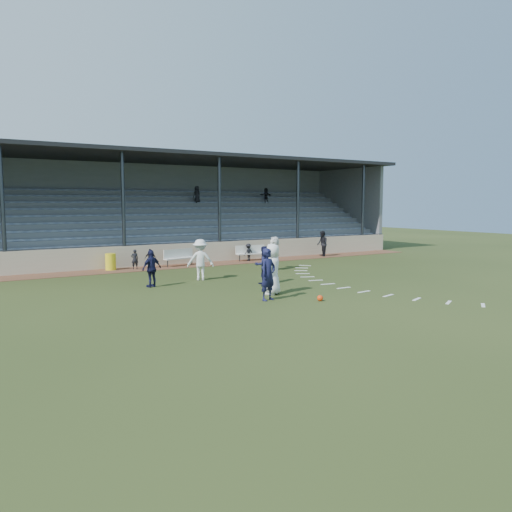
{
  "coord_description": "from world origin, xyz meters",
  "views": [
    {
      "loc": [
        -11.33,
        -15.83,
        3.58
      ],
      "look_at": [
        0.0,
        2.5,
        1.3
      ],
      "focal_mm": 35.0,
      "sensor_mm": 36.0,
      "label": 1
    }
  ],
  "objects_px": {
    "football": "(320,298)",
    "trash_bin": "(111,262)",
    "bench_right": "(251,251)",
    "bench_left": "(179,256)",
    "player_navy_lead": "(268,274)",
    "official": "(322,244)",
    "player_white_lead": "(273,269)"
  },
  "relations": [
    {
      "from": "football",
      "to": "trash_bin",
      "type": "bearing_deg",
      "value": 108.45
    },
    {
      "from": "bench_right",
      "to": "football",
      "type": "height_order",
      "value": "bench_right"
    },
    {
      "from": "bench_left",
      "to": "player_navy_lead",
      "type": "bearing_deg",
      "value": -109.42
    },
    {
      "from": "bench_left",
      "to": "bench_right",
      "type": "relative_size",
      "value": 1.01
    },
    {
      "from": "trash_bin",
      "to": "football",
      "type": "height_order",
      "value": "trash_bin"
    },
    {
      "from": "football",
      "to": "official",
      "type": "bearing_deg",
      "value": 50.47
    },
    {
      "from": "bench_right",
      "to": "player_white_lead",
      "type": "xyz_separation_m",
      "value": [
        -5.27,
        -10.39,
        0.42
      ]
    },
    {
      "from": "bench_right",
      "to": "official",
      "type": "bearing_deg",
      "value": -0.37
    },
    {
      "from": "trash_bin",
      "to": "player_white_lead",
      "type": "height_order",
      "value": "player_white_lead"
    },
    {
      "from": "player_navy_lead",
      "to": "official",
      "type": "xyz_separation_m",
      "value": [
        11.48,
        10.9,
        -0.09
      ]
    },
    {
      "from": "bench_left",
      "to": "trash_bin",
      "type": "xyz_separation_m",
      "value": [
        -3.87,
        0.18,
        -0.12
      ]
    },
    {
      "from": "trash_bin",
      "to": "football",
      "type": "xyz_separation_m",
      "value": [
        4.19,
        -12.55,
        -0.35
      ]
    },
    {
      "from": "official",
      "to": "bench_right",
      "type": "bearing_deg",
      "value": -72.43
    },
    {
      "from": "player_white_lead",
      "to": "player_navy_lead",
      "type": "distance_m",
      "value": 1.24
    },
    {
      "from": "trash_bin",
      "to": "official",
      "type": "bearing_deg",
      "value": -2.12
    },
    {
      "from": "trash_bin",
      "to": "player_white_lead",
      "type": "xyz_separation_m",
      "value": [
        3.46,
        -10.5,
        0.54
      ]
    },
    {
      "from": "football",
      "to": "official",
      "type": "xyz_separation_m",
      "value": [
        9.93,
        12.03,
        0.77
      ]
    },
    {
      "from": "bench_right",
      "to": "official",
      "type": "xyz_separation_m",
      "value": [
        5.39,
        -0.42,
        0.29
      ]
    },
    {
      "from": "bench_right",
      "to": "player_navy_lead",
      "type": "bearing_deg",
      "value": -114.22
    },
    {
      "from": "trash_bin",
      "to": "player_navy_lead",
      "type": "xyz_separation_m",
      "value": [
        2.64,
        -11.43,
        0.5
      ]
    },
    {
      "from": "player_white_lead",
      "to": "football",
      "type": "bearing_deg",
      "value": 70.74
    },
    {
      "from": "player_navy_lead",
      "to": "official",
      "type": "relative_size",
      "value": 1.13
    },
    {
      "from": "bench_right",
      "to": "official",
      "type": "relative_size",
      "value": 1.18
    },
    {
      "from": "player_white_lead",
      "to": "player_navy_lead",
      "type": "height_order",
      "value": "player_white_lead"
    },
    {
      "from": "trash_bin",
      "to": "bench_right",
      "type": "bearing_deg",
      "value": -0.69
    },
    {
      "from": "bench_left",
      "to": "trash_bin",
      "type": "bearing_deg",
      "value": 164.24
    },
    {
      "from": "bench_left",
      "to": "player_navy_lead",
      "type": "relative_size",
      "value": 1.05
    },
    {
      "from": "trash_bin",
      "to": "player_white_lead",
      "type": "distance_m",
      "value": 11.07
    },
    {
      "from": "football",
      "to": "player_white_lead",
      "type": "distance_m",
      "value": 2.35
    },
    {
      "from": "bench_left",
      "to": "official",
      "type": "distance_m",
      "value": 10.26
    },
    {
      "from": "trash_bin",
      "to": "player_navy_lead",
      "type": "height_order",
      "value": "player_navy_lead"
    },
    {
      "from": "player_navy_lead",
      "to": "bench_left",
      "type": "bearing_deg",
      "value": 66.82
    }
  ]
}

